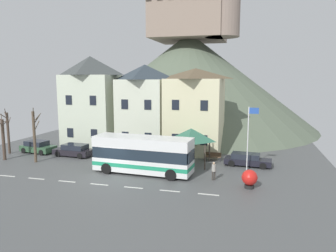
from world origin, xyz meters
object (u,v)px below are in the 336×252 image
at_px(parked_car_00, 38,147).
at_px(pedestrian_01, 189,161).
at_px(townhouse_01, 145,107).
at_px(public_bench, 213,156).
at_px(bare_tree_01, 34,136).
at_px(transit_bus, 143,155).
at_px(bus_shelter, 191,135).
at_px(parked_car_02, 74,150).
at_px(pedestrian_00, 214,170).
at_px(bare_tree_02, 8,131).
at_px(townhouse_02, 195,110).
at_px(parked_car_01, 247,160).
at_px(townhouse_00, 91,102).
at_px(hilltop_castle, 189,79).
at_px(flagpole, 249,134).
at_px(bare_tree_00, 3,139).
at_px(harbour_buoy, 250,178).

bearing_deg(parked_car_00, pedestrian_01, 0.49).
relative_size(townhouse_01, public_bench, 6.15).
distance_m(parked_car_00, bare_tree_01, 5.03).
height_order(transit_bus, bus_shelter, bus_shelter).
xyz_separation_m(parked_car_02, bare_tree_01, (-2.44, -3.34, 2.12)).
xyz_separation_m(bus_shelter, pedestrian_00, (2.86, -4.67, -2.09)).
relative_size(parked_car_02, bare_tree_01, 0.78).
bearing_deg(bare_tree_02, townhouse_02, 18.27).
distance_m(townhouse_01, parked_car_01, 13.96).
bearing_deg(public_bench, townhouse_00, 168.76).
relative_size(townhouse_00, hilltop_castle, 0.26).
distance_m(parked_car_01, pedestrian_00, 6.06).
distance_m(bus_shelter, flagpole, 5.73).
bearing_deg(townhouse_01, flagpole, -27.69).
xyz_separation_m(public_bench, bare_tree_00, (-21.69, -5.31, 1.83)).
xyz_separation_m(bare_tree_01, bare_tree_02, (-5.51, 2.55, -0.18)).
relative_size(hilltop_castle, bare_tree_01, 7.57).
bearing_deg(bus_shelter, bare_tree_01, -167.76).
relative_size(bus_shelter, public_bench, 2.20).
height_order(bus_shelter, pedestrian_01, bus_shelter).
bearing_deg(townhouse_01, pedestrian_01, -48.02).
xyz_separation_m(parked_car_02, pedestrian_00, (16.17, -4.59, 0.26)).
bearing_deg(bare_tree_01, flagpole, 6.57).
distance_m(pedestrian_00, public_bench, 6.63).
bearing_deg(townhouse_00, harbour_buoy, -29.39).
relative_size(townhouse_02, bare_tree_02, 1.85).
bearing_deg(parked_car_01, bus_shelter, -167.66).
height_order(townhouse_01, bus_shelter, townhouse_01).
bearing_deg(parked_car_01, pedestrian_00, -111.76).
bearing_deg(townhouse_02, bus_shelter, -83.53).
height_order(public_bench, bare_tree_02, bare_tree_02).
bearing_deg(public_bench, flagpole, -38.35).
height_order(townhouse_02, pedestrian_00, townhouse_02).
relative_size(parked_car_02, bare_tree_02, 0.85).
bearing_deg(harbour_buoy, hilltop_castle, 109.54).
xyz_separation_m(hilltop_castle, bare_tree_00, (-14.44, -28.58, -6.28)).
bearing_deg(harbour_buoy, townhouse_02, 118.66).
height_order(bus_shelter, bare_tree_00, bare_tree_00).
bearing_deg(bare_tree_01, parked_car_02, 53.84).
distance_m(townhouse_01, bare_tree_00, 15.95).
relative_size(pedestrian_01, harbour_buoy, 0.98).
relative_size(parked_car_01, bare_tree_00, 0.95).
height_order(hilltop_castle, public_bench, hilltop_castle).
bearing_deg(pedestrian_00, harbour_buoy, -23.75).
bearing_deg(public_bench, transit_bus, -132.26).
relative_size(townhouse_01, parked_car_00, 2.40).
height_order(bus_shelter, parked_car_01, bus_shelter).
bearing_deg(pedestrian_01, parked_car_00, 172.11).
distance_m(bare_tree_00, bare_tree_01, 3.93).
xyz_separation_m(bus_shelter, harbour_buoy, (5.84, -5.98, -2.19)).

